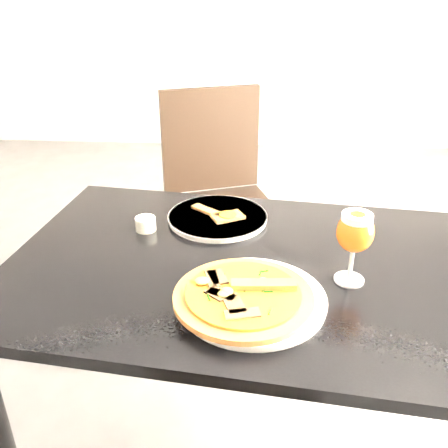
# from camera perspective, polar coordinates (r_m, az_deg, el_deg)

# --- Properties ---
(ground) EXTENTS (6.00, 6.00, 0.00)m
(ground) POSITION_cam_1_polar(r_m,az_deg,el_deg) (1.94, 0.23, -19.59)
(ground) COLOR #565759
(ground) RESTS_ON ground
(dining_table) EXTENTS (1.29, 0.94, 0.75)m
(dining_table) POSITION_cam_1_polar(r_m,az_deg,el_deg) (1.31, 2.28, -7.78)
(dining_table) COLOR black
(dining_table) RESTS_ON ground
(chair_far) EXTENTS (0.57, 0.57, 0.97)m
(chair_far) POSITION_cam_1_polar(r_m,az_deg,el_deg) (2.15, -0.58, 3.16)
(chair_far) COLOR black
(chair_far) RESTS_ON ground
(plate_main) EXTENTS (0.34, 0.34, 0.02)m
(plate_main) POSITION_cam_1_polar(r_m,az_deg,el_deg) (1.12, 3.22, -8.61)
(plate_main) COLOR white
(plate_main) RESTS_ON dining_table
(pizza) EXTENTS (0.31, 0.31, 0.03)m
(pizza) POSITION_cam_1_polar(r_m,az_deg,el_deg) (1.10, 2.29, -8.18)
(pizza) COLOR brown
(pizza) RESTS_ON plate_main
(plate_second) EXTENTS (0.31, 0.31, 0.02)m
(plate_second) POSITION_cam_1_polar(r_m,az_deg,el_deg) (1.47, -0.74, 0.75)
(plate_second) COLOR white
(plate_second) RESTS_ON dining_table
(crust_scraps) EXTENTS (0.17, 0.12, 0.01)m
(crust_scraps) POSITION_cam_1_polar(r_m,az_deg,el_deg) (1.46, -0.36, 1.11)
(crust_scraps) COLOR brown
(crust_scraps) RESTS_ON plate_second
(loose_crust) EXTENTS (0.11, 0.06, 0.01)m
(loose_crust) POSITION_cam_1_polar(r_m,az_deg,el_deg) (1.40, -1.19, -0.93)
(loose_crust) COLOR brown
(loose_crust) RESTS_ON dining_table
(sauce_cup) EXTENTS (0.06, 0.06, 0.04)m
(sauce_cup) POSITION_cam_1_polar(r_m,az_deg,el_deg) (1.43, -8.96, 0.09)
(sauce_cup) COLOR silver
(sauce_cup) RESTS_ON dining_table
(beer_glass) EXTENTS (0.09, 0.09, 0.18)m
(beer_glass) POSITION_cam_1_polar(r_m,az_deg,el_deg) (1.17, 14.78, -0.93)
(beer_glass) COLOR #B2B8BB
(beer_glass) RESTS_ON dining_table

